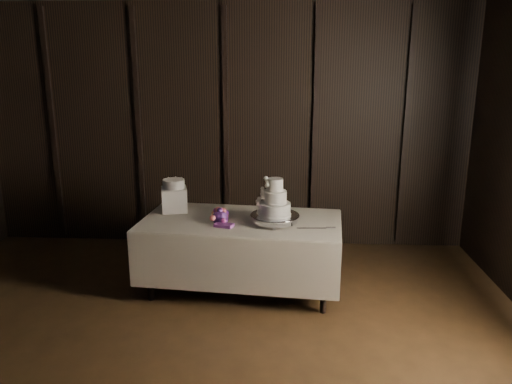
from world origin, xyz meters
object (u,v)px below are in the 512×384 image
object	(u,v)px
wedding_cake	(272,201)
bouquet	(220,217)
small_cake	(174,184)
display_table	(241,252)
cake_stand	(275,219)
box_pedestal	(174,199)

from	to	relation	value
wedding_cake	bouquet	xyz separation A→B (m)	(-0.51, 0.01, -0.17)
wedding_cake	small_cake	bearing A→B (deg)	151.65
display_table	bouquet	bearing A→B (deg)	-145.13
display_table	cake_stand	xyz separation A→B (m)	(0.34, -0.11, 0.39)
box_pedestal	bouquet	bearing A→B (deg)	-35.33
display_table	bouquet	distance (m)	0.46
cake_stand	bouquet	xyz separation A→B (m)	(-0.54, -0.00, 0.02)
small_cake	box_pedestal	bearing A→B (deg)	0.00
wedding_cake	box_pedestal	world-z (taller)	wedding_cake
wedding_cake	cake_stand	bearing A→B (deg)	21.97
wedding_cake	box_pedestal	size ratio (longest dim) A/B	1.40
display_table	cake_stand	size ratio (longest dim) A/B	4.30
cake_stand	small_cake	size ratio (longest dim) A/B	2.12
wedding_cake	small_cake	xyz separation A→B (m)	(-1.05, 0.39, 0.06)
box_pedestal	small_cake	xyz separation A→B (m)	(0.00, 0.00, 0.17)
wedding_cake	box_pedestal	xyz separation A→B (m)	(-1.05, 0.39, -0.11)
bouquet	small_cake	bearing A→B (deg)	144.67
cake_stand	bouquet	distance (m)	0.54
box_pedestal	small_cake	size ratio (longest dim) A/B	1.14
display_table	box_pedestal	world-z (taller)	box_pedestal
bouquet	small_cake	world-z (taller)	small_cake
display_table	cake_stand	distance (m)	0.53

